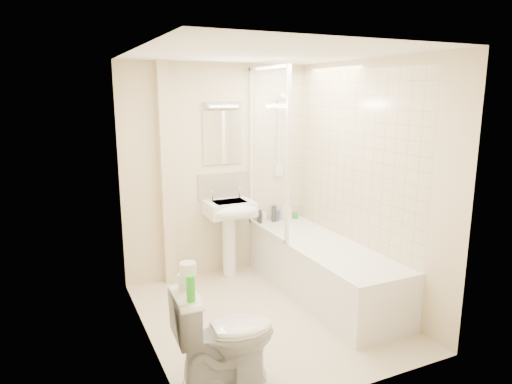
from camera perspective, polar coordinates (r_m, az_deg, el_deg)
name	(u,v)px	position (r m, az deg, el deg)	size (l,w,h in m)	color
floor	(267,316)	(4.50, 1.34, -15.18)	(2.50, 2.50, 0.00)	beige
wall_back	(219,171)	(5.21, -4.70, 2.59)	(2.20, 0.02, 2.40)	beige
wall_left	(144,205)	(3.74, -13.85, -1.60)	(0.02, 2.50, 2.40)	beige
wall_right	(366,183)	(4.67, 13.60, 1.15)	(0.02, 2.50, 2.40)	beige
ceiling	(268,53)	(4.00, 1.52, 16.94)	(2.20, 2.50, 0.02)	white
tile_back	(278,148)	(5.47, 2.71, 5.46)	(0.70, 0.01, 1.75)	beige
tile_right	(354,158)	(4.78, 12.14, 4.21)	(0.01, 2.10, 1.75)	beige
pipe_boxing	(166,176)	(4.98, -11.17, 1.93)	(0.12, 0.12, 2.40)	beige
splashback	(223,186)	(5.25, -4.12, 0.78)	(0.60, 0.01, 0.30)	beige
mirror	(223,138)	(5.17, -4.21, 6.76)	(0.46, 0.01, 0.60)	white
strip_light	(223,104)	(5.13, -4.18, 10.86)	(0.42, 0.07, 0.07)	silver
bathtub	(323,267)	(4.88, 8.32, -9.31)	(0.70, 2.10, 0.55)	white
shower_screen	(268,152)	(4.92, 1.48, 4.99)	(0.04, 0.92, 1.80)	white
shower_fixture	(279,139)	(5.42, 2.93, 6.67)	(0.10, 0.16, 0.99)	white
pedestal_sink	(231,217)	(5.12, -3.16, -3.18)	(0.52, 0.48, 1.01)	white
bottle_black_a	(259,217)	(5.44, 0.43, -3.13)	(0.06, 0.06, 0.16)	black
bottle_white_a	(264,217)	(5.46, 0.99, -3.19)	(0.06, 0.06, 0.13)	white
bottle_black_b	(274,214)	(5.52, 2.27, -2.72)	(0.07, 0.07, 0.19)	black
bottle_blue	(278,216)	(5.55, 2.74, -2.98)	(0.04, 0.04, 0.13)	navy
bottle_cream	(283,213)	(5.57, 3.40, -2.64)	(0.05, 0.05, 0.18)	beige
bottle_white_b	(290,213)	(5.62, 4.22, -2.69)	(0.05, 0.05, 0.15)	white
bottle_green	(296,216)	(5.67, 5.00, -2.95)	(0.06, 0.06, 0.08)	green
toilet	(225,335)	(3.44, -3.89, -17.40)	(0.75, 0.45, 0.74)	white
toilet_roll_lower	(186,281)	(3.27, -8.78, -10.93)	(0.11, 0.11, 0.10)	white
toilet_roll_upper	(188,269)	(3.21, -8.52, -9.51)	(0.11, 0.11, 0.09)	white
green_bottle	(191,288)	(3.06, -8.16, -11.83)	(0.06, 0.06, 0.18)	green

